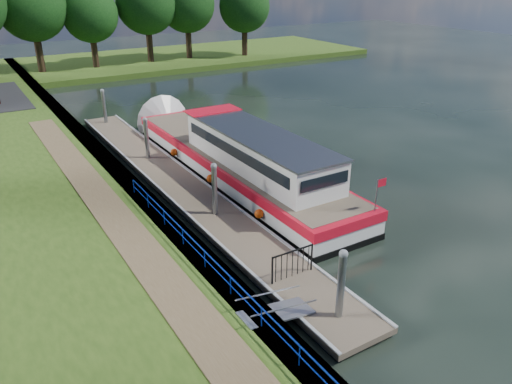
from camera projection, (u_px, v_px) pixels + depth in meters
ground at (328, 317)px, 17.32m from camera, size 160.00×160.00×0.00m
bank_edge at (120, 179)px, 27.60m from camera, size 1.10×90.00×0.78m
far_bank at (142, 61)px, 63.34m from camera, size 60.00×18.00×0.60m
footpath at (128, 234)px, 21.11m from camera, size 1.60×40.00×0.05m
blue_fence at (217, 267)px, 17.80m from camera, size 0.04×18.04×0.72m
pontoon at (178, 185)px, 27.35m from camera, size 2.50×30.00×0.56m
mooring_piles at (177, 167)px, 26.90m from camera, size 0.30×27.30×3.55m
gangway at (276, 312)px, 16.57m from camera, size 2.58×1.00×0.92m
gate_panel at (293, 260)px, 18.56m from camera, size 1.85×0.05×1.15m
barge at (232, 156)px, 28.96m from camera, size 4.36×21.15×4.78m
horizon_trees at (19, 2)px, 51.12m from camera, size 54.38×10.03×12.87m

